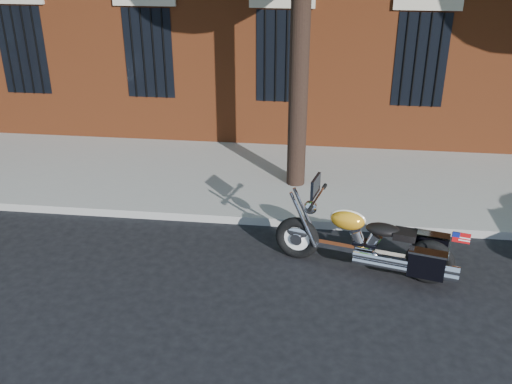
# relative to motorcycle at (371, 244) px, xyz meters

# --- Properties ---
(ground) EXTENTS (120.00, 120.00, 0.00)m
(ground) POSITION_rel_motorcycle_xyz_m (-1.79, -0.03, -0.49)
(ground) COLOR black
(ground) RESTS_ON ground
(curb) EXTENTS (40.00, 0.16, 0.15)m
(curb) POSITION_rel_motorcycle_xyz_m (-1.79, 1.35, -0.41)
(curb) COLOR gray
(curb) RESTS_ON ground
(sidewalk) EXTENTS (40.00, 3.60, 0.15)m
(sidewalk) POSITION_rel_motorcycle_xyz_m (-1.79, 3.23, -0.41)
(sidewalk) COLOR gray
(sidewalk) RESTS_ON ground
(motorcycle) EXTENTS (2.72, 1.24, 1.44)m
(motorcycle) POSITION_rel_motorcycle_xyz_m (0.00, 0.00, 0.00)
(motorcycle) COLOR black
(motorcycle) RESTS_ON ground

